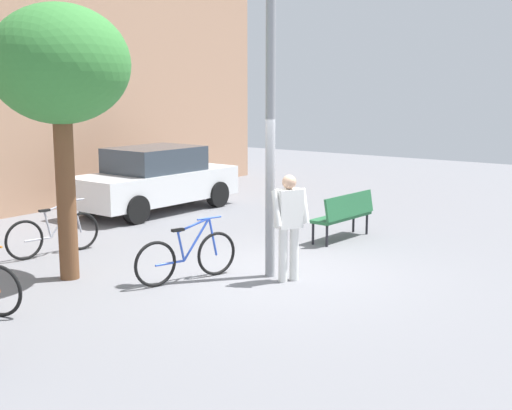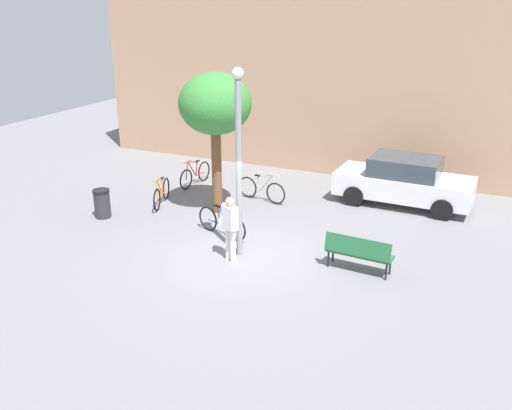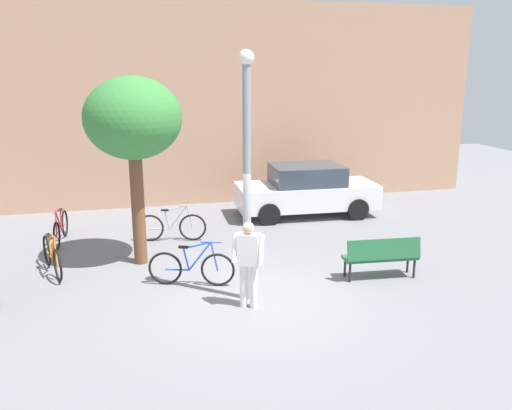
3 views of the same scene
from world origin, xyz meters
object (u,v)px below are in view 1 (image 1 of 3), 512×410
(person_by_lamppost, at_px, (289,220))
(parked_car_white, at_px, (155,179))
(park_bench, at_px, (345,213))
(lamppost, at_px, (270,110))
(bicycle_blue, at_px, (187,257))
(bicycle_silver, at_px, (54,234))
(plaza_tree, at_px, (60,68))

(person_by_lamppost, distance_m, parked_car_white, 6.69)
(park_bench, bearing_deg, lamppost, -174.41)
(parked_car_white, bearing_deg, lamppost, -119.33)
(lamppost, height_order, bicycle_blue, lamppost)
(bicycle_silver, height_order, parked_car_white, parked_car_white)
(park_bench, bearing_deg, bicycle_silver, 138.50)
(park_bench, height_order, parked_car_white, parked_car_white)
(park_bench, xyz_separation_m, parked_car_white, (0.09, 5.20, 0.23))
(park_bench, xyz_separation_m, bicycle_silver, (-4.12, 3.65, -0.16))
(plaza_tree, relative_size, bicycle_blue, 2.43)
(lamppost, distance_m, plaza_tree, 3.24)
(parked_car_white, bearing_deg, bicycle_blue, -131.41)
(bicycle_blue, distance_m, bicycle_silver, 3.05)
(plaza_tree, bearing_deg, lamppost, -51.71)
(park_bench, bearing_deg, person_by_lamppost, -167.27)
(lamppost, bearing_deg, bicycle_silver, 105.91)
(park_bench, height_order, bicycle_blue, bicycle_blue)
(lamppost, distance_m, bicycle_blue, 2.61)
(lamppost, bearing_deg, bicycle_blue, 137.54)
(park_bench, relative_size, bicycle_silver, 0.91)
(lamppost, height_order, park_bench, lamppost)
(plaza_tree, bearing_deg, person_by_lamppost, -56.64)
(person_by_lamppost, distance_m, bicycle_silver, 4.50)
(lamppost, relative_size, park_bench, 2.89)
(bicycle_blue, xyz_separation_m, parked_car_white, (4.06, 4.61, 0.39))
(lamppost, relative_size, bicycle_blue, 2.71)
(parked_car_white, bearing_deg, person_by_lamppost, -118.13)
(lamppost, xyz_separation_m, parked_car_white, (3.09, 5.50, -1.86))
(plaza_tree, distance_m, bicycle_blue, 3.45)
(lamppost, distance_m, person_by_lamppost, 1.72)
(person_by_lamppost, height_order, bicycle_silver, person_by_lamppost)
(lamppost, bearing_deg, park_bench, 5.59)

